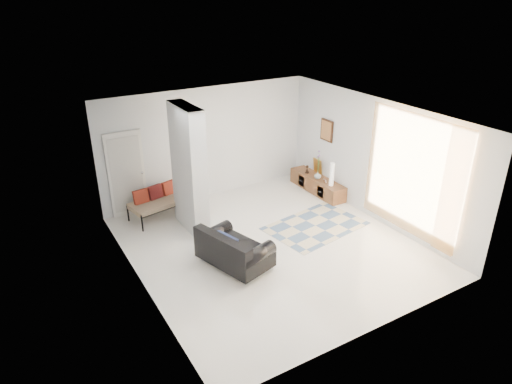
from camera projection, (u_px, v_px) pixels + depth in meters
floor at (271, 245)px, 9.61m from camera, size 6.00×6.00×0.00m
ceiling at (273, 116)px, 8.44m from camera, size 6.00×6.00×0.00m
wall_back at (208, 143)px, 11.37m from camera, size 6.00×0.00×6.00m
wall_front at (382, 256)px, 6.68m from camera, size 6.00×0.00×6.00m
wall_left at (136, 218)px, 7.75m from camera, size 0.00×6.00×6.00m
wall_right at (375, 160)px, 10.30m from camera, size 0.00×6.00×6.00m
partition_column at (189, 169)px, 9.77m from camera, size 0.35×1.20×2.80m
hallway_door at (126, 174)px, 10.52m from camera, size 0.85×0.06×2.04m
curtain at (412, 175)px, 9.35m from camera, size 0.00×2.55×2.55m
wall_art at (327, 130)px, 11.51m from camera, size 0.04×0.45×0.55m
media_console at (317, 184)px, 12.02m from camera, size 0.45×1.85×0.80m
loveseat at (232, 250)px, 8.76m from camera, size 1.21×1.62×0.76m
daybed at (163, 199)px, 10.69m from camera, size 1.73×0.99×0.77m
area_rug at (315, 226)px, 10.38m from camera, size 2.35×1.75×0.01m
cylinder_lamp at (332, 174)px, 11.36m from camera, size 0.11×0.11×0.59m
bronze_figurine at (307, 169)px, 12.19m from camera, size 0.12×0.12×0.21m
vase at (318, 175)px, 11.84m from camera, size 0.19×0.19×0.19m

